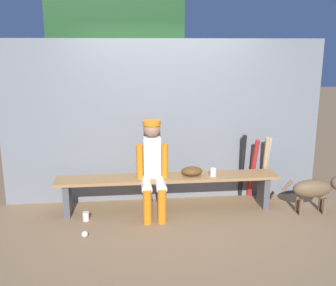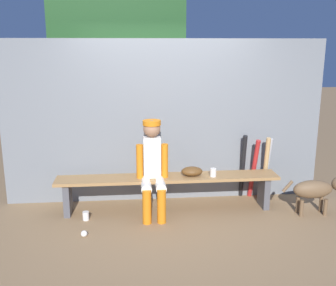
{
  "view_description": "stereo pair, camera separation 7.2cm",
  "coord_description": "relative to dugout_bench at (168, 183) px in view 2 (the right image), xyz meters",
  "views": [
    {
      "loc": [
        -0.54,
        -4.91,
        2.14
      ],
      "look_at": [
        0.0,
        0.0,
        0.92
      ],
      "focal_mm": 42.55,
      "sensor_mm": 36.0,
      "label": 1
    },
    {
      "loc": [
        -0.47,
        -4.92,
        2.14
      ],
      "look_at": [
        0.0,
        0.0,
        0.92
      ],
      "focal_mm": 42.55,
      "sensor_mm": 36.0,
      "label": 2
    }
  ],
  "objects": [
    {
      "name": "player_seated",
      "position": [
        -0.21,
        -0.11,
        0.29
      ],
      "size": [
        0.41,
        0.55,
        1.22
      ],
      "color": "silver",
      "rests_on": "ground_plane"
    },
    {
      "name": "baseball_glove",
      "position": [
        0.31,
        0.0,
        0.16
      ],
      "size": [
        0.28,
        0.2,
        0.12
      ],
      "primitive_type": "ellipsoid",
      "color": "#593819",
      "rests_on": "dugout_bench"
    },
    {
      "name": "chainlink_fence",
      "position": [
        0.0,
        0.43,
        0.74
      ],
      "size": [
        4.4,
        0.03,
        2.23
      ],
      "primitive_type": "cube",
      "color": "slate",
      "rests_on": "ground_plane"
    },
    {
      "name": "bat_aluminum_red",
      "position": [
        1.24,
        0.3,
        0.07
      ],
      "size": [
        0.09,
        0.28,
        0.89
      ],
      "primitive_type": "cylinder",
      "rotation": [
        0.24,
        0.0,
        0.1
      ],
      "color": "#B22323",
      "rests_on": "ground_plane"
    },
    {
      "name": "scoreboard",
      "position": [
        -0.58,
        1.57,
        1.95
      ],
      "size": [
        2.43,
        0.27,
        3.29
      ],
      "color": "#3F3F42",
      "rests_on": "ground_plane"
    },
    {
      "name": "bat_aluminum_silver",
      "position": [
        1.43,
        0.33,
        0.07
      ],
      "size": [
        0.11,
        0.22,
        0.89
      ],
      "primitive_type": "cylinder",
      "rotation": [
        0.17,
        0.0,
        0.2
      ],
      "color": "#B7B7BC",
      "rests_on": "ground_plane"
    },
    {
      "name": "dugout_bench",
      "position": [
        0.0,
        0.0,
        0.0
      ],
      "size": [
        2.91,
        0.36,
        0.47
      ],
      "color": "olive",
      "rests_on": "ground_plane"
    },
    {
      "name": "bat_wood_tan",
      "position": [
        1.4,
        0.27,
        0.08
      ],
      "size": [
        0.09,
        0.23,
        0.92
      ],
      "primitive_type": "cylinder",
      "rotation": [
        0.18,
        0.0,
        -0.1
      ],
      "color": "tan",
      "rests_on": "ground_plane"
    },
    {
      "name": "dog",
      "position": [
        1.9,
        -0.3,
        -0.04
      ],
      "size": [
        0.84,
        0.2,
        0.49
      ],
      "color": "brown",
      "rests_on": "ground_plane"
    },
    {
      "name": "cup_on_ground",
      "position": [
        -1.06,
        -0.21,
        -0.32
      ],
      "size": [
        0.08,
        0.08,
        0.11
      ],
      "primitive_type": "cylinder",
      "color": "silver",
      "rests_on": "ground_plane"
    },
    {
      "name": "cup_on_bench",
      "position": [
        0.59,
        -0.06,
        0.15
      ],
      "size": [
        0.08,
        0.08,
        0.11
      ],
      "primitive_type": "cylinder",
      "color": "silver",
      "rests_on": "dugout_bench"
    },
    {
      "name": "ground_plane",
      "position": [
        0.0,
        0.0,
        -0.38
      ],
      "size": [
        30.0,
        30.0,
        0.0
      ],
      "primitive_type": "plane",
      "color": "olive"
    },
    {
      "name": "baseball",
      "position": [
        -1.03,
        -0.67,
        -0.34
      ],
      "size": [
        0.07,
        0.07,
        0.07
      ],
      "primitive_type": "sphere",
      "color": "white",
      "rests_on": "ground_plane"
    },
    {
      "name": "bat_aluminum_black",
      "position": [
        1.1,
        0.35,
        0.09
      ],
      "size": [
        0.08,
        0.23,
        0.94
      ],
      "primitive_type": "cylinder",
      "rotation": [
        0.17,
        0.0,
        -0.08
      ],
      "color": "black",
      "rests_on": "ground_plane"
    }
  ]
}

